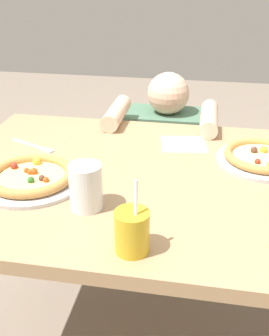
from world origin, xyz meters
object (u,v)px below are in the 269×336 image
at_px(pizza_near, 31,177).
at_px(drink_cup_colored, 131,231).
at_px(water_cup_clear, 86,186).
at_px(diner_seated, 165,176).
at_px(fork, 34,146).
at_px(pizza_far, 263,157).

distance_m(pizza_near, drink_cup_colored, 0.44).
bearing_deg(water_cup_clear, diner_seated, 82.01).
bearing_deg(water_cup_clear, drink_cup_colored, -46.66).
bearing_deg(drink_cup_colored, fork, 130.97).
height_order(pizza_far, drink_cup_colored, drink_cup_colored).
xyz_separation_m(pizza_far, diner_seated, (-0.37, 0.52, -0.37)).
bearing_deg(diner_seated, fork, -128.62).
distance_m(fork, diner_seated, 0.77).
bearing_deg(fork, diner_seated, 51.38).
height_order(drink_cup_colored, water_cup_clear, drink_cup_colored).
relative_size(drink_cup_colored, water_cup_clear, 1.43).
bearing_deg(fork, pizza_far, 0.84).
xyz_separation_m(pizza_far, drink_cup_colored, (-0.34, -0.53, 0.03)).
height_order(pizza_near, water_cup_clear, water_cup_clear).
distance_m(drink_cup_colored, fork, 0.69).
distance_m(water_cup_clear, fork, 0.47).
bearing_deg(fork, water_cup_clear, -50.15).
bearing_deg(pizza_near, water_cup_clear, -27.24).
height_order(fork, diner_seated, diner_seated).
relative_size(pizza_near, pizza_far, 1.03).
xyz_separation_m(pizza_near, drink_cup_colored, (0.35, -0.26, 0.03)).
bearing_deg(fork, pizza_near, -68.91).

